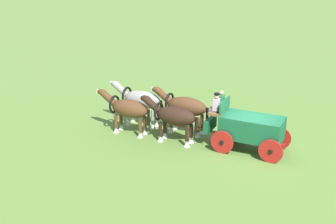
{
  "coord_description": "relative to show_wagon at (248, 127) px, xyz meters",
  "views": [
    {
      "loc": [
        -9.95,
        16.58,
        8.72
      ],
      "look_at": [
        4.3,
        1.1,
        1.2
      ],
      "focal_mm": 46.82,
      "sensor_mm": 36.0,
      "label": 1
    }
  ],
  "objects": [
    {
      "name": "draft_horse_rear_off",
      "position": [
        3.63,
        0.38,
        0.25
      ],
      "size": [
        3.14,
        1.53,
        2.29
      ],
      "color": "brown",
      "rests_on": "ground"
    },
    {
      "name": "show_wagon",
      "position": [
        0.0,
        0.0,
        0.0
      ],
      "size": [
        5.75,
        2.66,
        2.72
      ],
      "color": "#195B38",
      "rests_on": "ground"
    },
    {
      "name": "draft_horse_rear_near",
      "position": [
        3.28,
        1.63,
        0.16
      ],
      "size": [
        3.04,
        1.45,
        2.19
      ],
      "color": "#331E14",
      "rests_on": "ground"
    },
    {
      "name": "draft_horse_lead_off",
      "position": [
        6.13,
        1.11,
        0.24
      ],
      "size": [
        3.12,
        1.51,
        2.28
      ],
      "color": "#9E998E",
      "rests_on": "ground"
    },
    {
      "name": "draft_horse_lead_near",
      "position": [
        5.77,
        2.36,
        0.15
      ],
      "size": [
        3.05,
        1.47,
        2.17
      ],
      "color": "brown",
      "rests_on": "ground"
    },
    {
      "name": "ground_plane",
      "position": [
        -0.16,
        -0.05,
        -1.16
      ],
      "size": [
        220.0,
        220.0,
        0.0
      ],
      "primitive_type": "plane",
      "color": "olive"
    }
  ]
}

